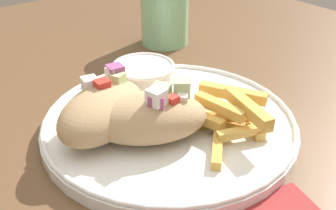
# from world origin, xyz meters

# --- Properties ---
(table) EXTENTS (1.13, 1.13, 0.73)m
(table) POSITION_xyz_m (0.00, 0.00, 0.65)
(table) COLOR brown
(table) RESTS_ON ground_plane
(plate) EXTENTS (0.29, 0.29, 0.02)m
(plate) POSITION_xyz_m (-0.00, -0.05, 0.74)
(plate) COLOR white
(plate) RESTS_ON table
(pita_sandwich_near) EXTENTS (0.15, 0.13, 0.06)m
(pita_sandwich_near) POSITION_xyz_m (-0.04, -0.06, 0.77)
(pita_sandwich_near) COLOR tan
(pita_sandwich_near) RESTS_ON plate
(pita_sandwich_far) EXTENTS (0.14, 0.12, 0.06)m
(pita_sandwich_far) POSITION_xyz_m (-0.07, -0.02, 0.77)
(pita_sandwich_far) COLOR tan
(pita_sandwich_far) RESTS_ON plate
(fries_pile) EXTENTS (0.13, 0.13, 0.04)m
(fries_pile) POSITION_xyz_m (0.04, -0.10, 0.76)
(fries_pile) COLOR gold
(fries_pile) RESTS_ON plate
(sauce_ramekin) EXTENTS (0.08, 0.08, 0.04)m
(sauce_ramekin) POSITION_xyz_m (0.02, 0.03, 0.76)
(sauce_ramekin) COLOR white
(sauce_ramekin) RESTS_ON plate
(water_glass) EXTENTS (0.08, 0.08, 0.11)m
(water_glass) POSITION_xyz_m (0.16, 0.17, 0.78)
(water_glass) COLOR #8CCC93
(water_glass) RESTS_ON table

